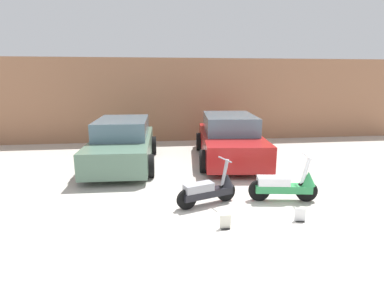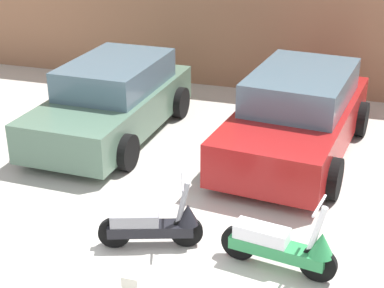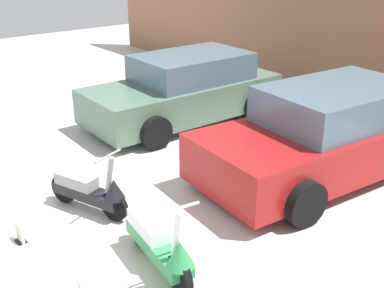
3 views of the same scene
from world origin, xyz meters
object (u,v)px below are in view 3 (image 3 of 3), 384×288
car_rear_left (185,90)px  placard_near_left_scooter (20,234)px  scooter_front_left (91,190)px  car_rear_center (327,134)px  scooter_front_right (160,244)px

car_rear_left → placard_near_left_scooter: (2.20, -4.39, -0.55)m
scooter_front_left → car_rear_left: car_rear_left is taller
car_rear_center → scooter_front_left: bearing=-14.4°
scooter_front_left → scooter_front_right: size_ratio=0.89×
scooter_front_right → car_rear_left: 5.06m
car_rear_left → scooter_front_right: bearing=50.1°
car_rear_left → car_rear_center: (3.41, 0.17, 0.03)m
scooter_front_left → placard_near_left_scooter: scooter_front_left is taller
scooter_front_left → placard_near_left_scooter: size_ratio=5.07×
car_rear_center → placard_near_left_scooter: bearing=-8.9°
scooter_front_right → car_rear_left: (-3.78, 3.34, 0.30)m
car_rear_left → placard_near_left_scooter: bearing=28.2°
placard_near_left_scooter → scooter_front_left: bearing=94.9°
scooter_front_right → car_rear_center: (-0.38, 3.52, 0.33)m
scooter_front_right → car_rear_center: size_ratio=0.33×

